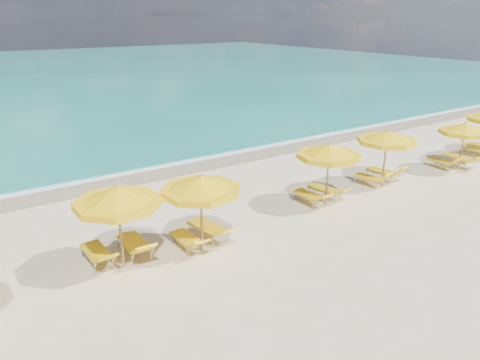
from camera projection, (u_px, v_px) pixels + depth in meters
ground_plane at (266, 226)px, 15.52m from camera, size 120.00×120.00×0.00m
ocean at (7, 76)px, 52.79m from camera, size 120.00×80.00×0.30m
wet_sand_band at (167, 169)px, 21.26m from camera, size 120.00×2.60×0.01m
foam_line at (159, 165)px, 21.88m from camera, size 120.00×1.20×0.03m
whitecap_far at (165, 100)px, 38.42m from camera, size 18.00×0.30×0.05m
umbrella_2 at (117, 198)px, 12.38m from camera, size 3.11×3.11×2.42m
umbrella_3 at (200, 185)px, 13.34m from camera, size 2.94×2.94×2.39m
umbrella_4 at (329, 152)px, 16.68m from camera, size 2.57×2.57×2.36m
umbrella_5 at (387, 137)px, 18.63m from camera, size 2.85×2.85×2.36m
umbrella_6 at (465, 129)px, 20.58m from camera, size 2.42×2.42×2.20m
lounger_2_left at (98, 257)px, 13.15m from camera, size 0.60×1.76×0.73m
lounger_2_right at (135, 248)px, 13.60m from camera, size 0.70×1.90×0.81m
lounger_3_left at (187, 243)px, 13.98m from camera, size 0.57×1.66×0.69m
lounger_3_right at (209, 232)px, 14.61m from camera, size 0.80×1.97×0.75m
lounger_4_left at (309, 199)px, 17.30m from camera, size 0.60×1.71×0.69m
lounger_4_right at (325, 193)px, 17.91m from camera, size 0.79×1.76×0.63m
lounger_5_left at (370, 181)px, 19.15m from camera, size 0.70×1.60×0.76m
lounger_5_right at (384, 175)px, 19.80m from camera, size 0.73×1.75×0.84m
lounger_6_left at (442, 164)px, 21.31m from camera, size 0.65×1.61×0.76m
lounger_6_right at (459, 161)px, 21.61m from camera, size 1.01×2.04×0.78m
lounger_7_left at (477, 153)px, 23.01m from camera, size 0.59×1.67×0.70m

